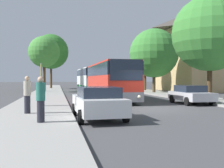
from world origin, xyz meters
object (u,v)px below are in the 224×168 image
at_px(tree_left_far, 51,52).
at_px(tree_right_near, 154,53).
at_px(bus_front, 109,81).
at_px(parked_car_right_near, 191,94).
at_px(tree_right_far, 210,34).
at_px(parked_car_left_curb, 98,102).
at_px(pedestrian_waiting_near, 40,92).
at_px(pedestrian_walking_back, 41,99).
at_px(bus_stop_sign, 41,83).
at_px(tree_left_near, 44,52).
at_px(pedestrian_waiting_far, 27,94).
at_px(bus_middle, 90,79).
at_px(tree_right_mid, 145,62).

bearing_deg(tree_left_far, tree_right_near, -54.32).
relative_size(bus_front, parked_car_right_near, 2.95).
bearing_deg(tree_right_far, parked_car_left_curb, -145.42).
distance_m(bus_front, tree_right_near, 12.56).
xyz_separation_m(pedestrian_waiting_near, pedestrian_walking_back, (0.46, -6.61, 0.07)).
xyz_separation_m(bus_front, bus_stop_sign, (-5.37, -10.39, -0.05)).
bearing_deg(tree_left_near, tree_right_near, -22.49).
relative_size(pedestrian_waiting_far, tree_left_far, 0.18).
bearing_deg(parked_car_left_curb, bus_middle, 81.64).
distance_m(bus_front, parked_car_left_curb, 11.34).
bearing_deg(bus_front, pedestrian_walking_back, -113.15).
distance_m(parked_car_right_near, pedestrian_waiting_far, 12.20).
bearing_deg(bus_front, tree_left_far, 101.47).
relative_size(pedestrian_waiting_far, tree_right_mid, 0.30).
xyz_separation_m(bus_stop_sign, tree_left_near, (-1.03, 25.47, 4.02)).
bearing_deg(pedestrian_waiting_far, pedestrian_walking_back, -70.93).
distance_m(parked_car_right_near, tree_right_far, 5.60).
bearing_deg(tree_left_near, bus_front, -67.00).
bearing_deg(parked_car_right_near, pedestrian_waiting_near, 4.43).
bearing_deg(pedestrian_waiting_far, tree_right_mid, 62.69).
relative_size(pedestrian_waiting_near, tree_right_far, 0.20).
bearing_deg(bus_middle, tree_left_far, 114.71).
relative_size(bus_front, bus_middle, 1.04).
height_order(pedestrian_waiting_far, tree_right_mid, tree_right_mid).
distance_m(parked_car_left_curb, tree_left_near, 26.75).
bearing_deg(bus_stop_sign, pedestrian_waiting_far, 127.49).
bearing_deg(pedestrian_waiting_near, pedestrian_walking_back, 23.48).
bearing_deg(pedestrian_waiting_far, tree_right_near, 56.62).
relative_size(bus_stop_sign, pedestrian_waiting_far, 1.32).
relative_size(bus_middle, pedestrian_walking_back, 6.30).
bearing_deg(parked_car_right_near, tree_right_mid, -98.84).
relative_size(bus_stop_sign, tree_left_far, 0.24).
relative_size(pedestrian_waiting_near, tree_right_mid, 0.27).
distance_m(bus_middle, pedestrian_waiting_near, 22.69).
height_order(pedestrian_waiting_near, tree_left_far, tree_left_far).
relative_size(parked_car_right_near, pedestrian_waiting_far, 2.17).
xyz_separation_m(parked_car_right_near, pedestrian_walking_back, (-10.56, -7.30, 0.35)).
xyz_separation_m(pedestrian_waiting_near, tree_right_near, (13.55, 14.97, 4.23)).
bearing_deg(tree_right_near, parked_car_left_curb, -117.65).
bearing_deg(pedestrian_waiting_far, pedestrian_waiting_near, 87.62).
xyz_separation_m(tree_left_near, tree_right_far, (14.09, -18.85, -0.09)).
bearing_deg(tree_left_far, bus_middle, -63.65).
bearing_deg(tree_right_far, tree_left_far, 112.87).
relative_size(bus_middle, tree_right_far, 1.35).
distance_m(tree_right_near, tree_right_far, 12.97).
height_order(bus_middle, pedestrian_waiting_near, bus_middle).
relative_size(bus_middle, pedestrian_waiting_far, 6.14).
xyz_separation_m(parked_car_left_curb, pedestrian_waiting_far, (-3.36, 1.53, 0.32)).
bearing_deg(pedestrian_waiting_far, bus_stop_sign, -49.12).
bearing_deg(pedestrian_walking_back, tree_left_far, 5.34).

